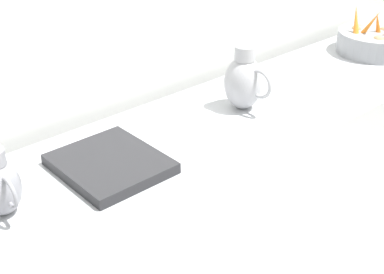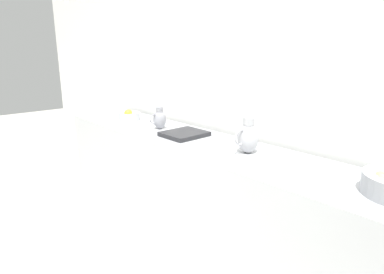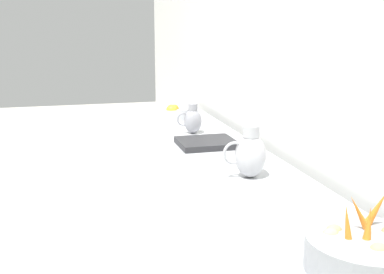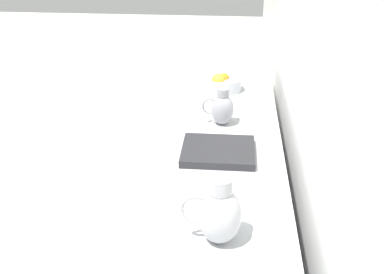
% 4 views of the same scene
% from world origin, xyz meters
% --- Properties ---
extents(tile_wall_left, '(0.10, 8.75, 3.00)m').
position_xyz_m(tile_wall_left, '(-1.95, 0.31, 1.50)').
color(tile_wall_left, white).
rests_on(tile_wall_left, ground_plane).
extents(prep_counter, '(0.62, 3.40, 0.93)m').
position_xyz_m(prep_counter, '(-1.53, -0.19, 0.47)').
color(prep_counter, '#ADAFB5').
rests_on(prep_counter, ground_plane).
extents(orange_bowl, '(0.22, 0.22, 0.12)m').
position_xyz_m(orange_bowl, '(-1.53, -1.24, 0.98)').
color(orange_bowl, '#ADAFB5').
rests_on(orange_bowl, prep_counter).
extents(metal_pitcher_tall, '(0.21, 0.15, 0.25)m').
position_xyz_m(metal_pitcher_tall, '(-1.56, 0.26, 1.05)').
color(metal_pitcher_tall, '#A3A3A8').
rests_on(metal_pitcher_tall, prep_counter).
extents(metal_pitcher_short, '(0.17, 0.12, 0.20)m').
position_xyz_m(metal_pitcher_short, '(-1.54, -0.73, 1.02)').
color(metal_pitcher_short, gray).
rests_on(metal_pitcher_short, prep_counter).
extents(counter_sink_basin, '(0.34, 0.30, 0.04)m').
position_xyz_m(counter_sink_basin, '(-1.53, -0.38, 0.95)').
color(counter_sink_basin, '#232326').
rests_on(counter_sink_basin, prep_counter).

